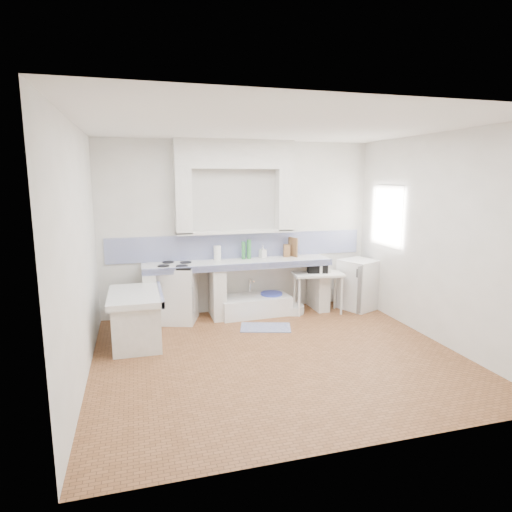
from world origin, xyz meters
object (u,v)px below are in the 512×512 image
object	(u,v)px
stove	(176,294)
fridge	(359,284)
sink	(254,306)
side_table	(318,293)

from	to	relation	value
stove	fridge	world-z (taller)	stove
stove	sink	xyz separation A→B (m)	(1.26, 0.00, -0.30)
stove	sink	bearing A→B (deg)	18.19
fridge	stove	bearing A→B (deg)	152.33
side_table	fridge	size ratio (longest dim) A/B	0.95
sink	side_table	size ratio (longest dim) A/B	1.43
sink	fridge	bearing A→B (deg)	-8.92
sink	fridge	xyz separation A→B (m)	(1.81, -0.18, 0.28)
fridge	side_table	bearing A→B (deg)	157.96
side_table	fridge	world-z (taller)	fridge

